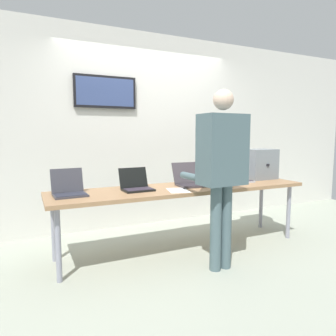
{
  "coord_description": "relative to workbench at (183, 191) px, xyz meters",
  "views": [
    {
      "loc": [
        -1.59,
        -3.02,
        1.32
      ],
      "look_at": [
        -0.19,
        -0.01,
        0.95
      ],
      "focal_mm": 32.54,
      "sensor_mm": 36.0,
      "label": 1
    }
  ],
  "objects": [
    {
      "name": "person",
      "position": [
        0.09,
        -0.62,
        0.38
      ],
      "size": [
        0.45,
        0.6,
        1.73
      ],
      "color": "#485F65",
      "rests_on": "ground"
    },
    {
      "name": "back_wall",
      "position": [
        -0.01,
        1.13,
        0.7
      ],
      "size": [
        8.0,
        0.11,
        2.73
      ],
      "color": "silver",
      "rests_on": "ground"
    },
    {
      "name": "workbench",
      "position": [
        0.0,
        0.0,
        0.0
      ],
      "size": [
        2.96,
        0.7,
        0.72
      ],
      "color": "#98714C",
      "rests_on": "ground"
    },
    {
      "name": "laptop_station_1",
      "position": [
        -0.54,
        0.05,
        0.1
      ],
      "size": [
        0.33,
        0.31,
        0.23
      ],
      "color": "black",
      "rests_on": "workbench"
    },
    {
      "name": "laptop_station_2",
      "position": [
        0.14,
        0.06,
        0.11
      ],
      "size": [
        0.38,
        0.39,
        0.26
      ],
      "color": "#3D363B",
      "rests_on": "workbench"
    },
    {
      "name": "ground",
      "position": [
        0.0,
        0.0,
        -0.69
      ],
      "size": [
        8.0,
        8.0,
        0.04
      ],
      "primitive_type": "cube",
      "color": "#9CA393"
    },
    {
      "name": "equipment_box",
      "position": [
        1.23,
        0.13,
        0.25
      ],
      "size": [
        0.4,
        0.3,
        0.4
      ],
      "color": "slate",
      "rests_on": "workbench"
    },
    {
      "name": "laptop_station_0",
      "position": [
        -1.23,
        0.06,
        0.11
      ],
      "size": [
        0.33,
        0.33,
        0.25
      ],
      "color": "#383840",
      "rests_on": "workbench"
    },
    {
      "name": "paper_sheet",
      "position": [
        -0.15,
        -0.17,
        0.05
      ],
      "size": [
        0.27,
        0.34,
        0.0
      ],
      "color": "white",
      "rests_on": "workbench"
    },
    {
      "name": "laptop_station_3",
      "position": [
        0.78,
        0.09,
        0.11
      ],
      "size": [
        0.36,
        0.33,
        0.27
      ],
      "color": "#ABADB8",
      "rests_on": "workbench"
    }
  ]
}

